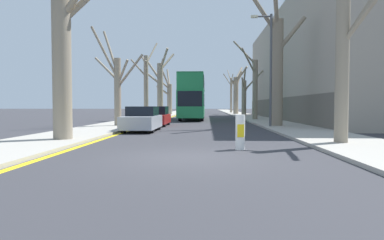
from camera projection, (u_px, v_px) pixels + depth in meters
ground_plane at (188, 158)px, 9.59m from camera, size 300.00×300.00×0.00m
sidewalk_left at (170, 114)px, 59.75m from camera, size 3.45×120.00×0.12m
sidewalk_right at (238, 114)px, 59.24m from camera, size 3.45×120.00×0.12m
building_facade_right at (324, 67)px, 35.28m from camera, size 10.08×35.57×11.02m
kerb_line_stripe at (181, 114)px, 59.67m from camera, size 0.24×120.00×0.01m
street_tree_left_0 at (64, 51)px, 13.55m from camera, size 2.68×2.59×8.00m
street_tree_left_1 at (116, 84)px, 23.10m from camera, size 3.90×3.07×6.68m
street_tree_left_2 at (146, 84)px, 33.32m from camera, size 2.42×3.63×7.88m
street_tree_left_3 at (160, 86)px, 43.28m from camera, size 3.51×3.98×8.49m
street_tree_left_4 at (169, 95)px, 54.08m from camera, size 2.40×3.84×7.55m
street_tree_right_0 at (345, 59)px, 12.31m from camera, size 2.05×2.86×7.71m
street_tree_right_1 at (277, 66)px, 22.82m from camera, size 3.82×2.68×9.50m
street_tree_right_2 at (254, 85)px, 34.24m from camera, size 2.50×3.92×7.97m
street_tree_right_3 at (245, 95)px, 44.80m from camera, size 2.74×3.95×6.30m
street_tree_right_4 at (236, 92)px, 56.57m from camera, size 2.85×4.76×8.10m
street_tree_right_5 at (231, 93)px, 67.26m from camera, size 3.58×5.00×8.71m
double_decker_bus at (193, 95)px, 35.53m from camera, size 2.45×11.36×4.47m
parked_car_0 at (142, 119)px, 19.45m from camera, size 1.76×4.18×1.41m
parked_car_1 at (156, 117)px, 24.82m from camera, size 1.71×4.13×1.41m
lamp_post at (269, 64)px, 22.21m from camera, size 1.40×0.20×7.38m
traffic_bollard at (240, 132)px, 11.30m from camera, size 0.32×0.33×1.16m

